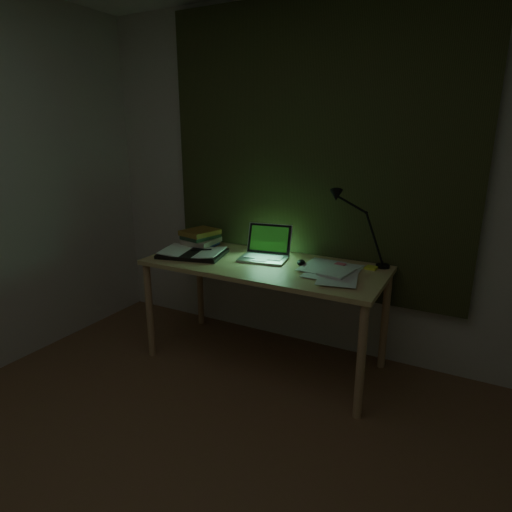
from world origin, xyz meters
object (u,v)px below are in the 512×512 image
Objects in this scene: loose_papers at (329,271)px; laptop at (263,244)px; open_textbook at (193,253)px; book_stack at (200,238)px; desk at (264,313)px; desk_lamp at (386,231)px.

laptop is at bearing 174.66° from loose_papers.
laptop is 0.53m from open_textbook.
desk is at bearing -13.57° from book_stack.
desk_lamp is at bearing 21.25° from desk.
loose_papers is 0.45m from desk_lamp.
book_stack is (-0.09, 0.22, 0.05)m from open_textbook.
desk_lamp is at bearing 5.50° from book_stack.
laptop is 0.90× the size of loose_papers.
open_textbook is at bearing -172.83° from desk.
desk_lamp reaches higher than desk.
book_stack is 0.64× the size of loose_papers.
book_stack is at bearing -162.62° from desk_lamp.
loose_papers is at bearing -6.91° from book_stack.
laptop is at bearing 123.19° from desk.
desk_lamp is (0.73, 0.28, 0.61)m from desk.
book_stack is at bearing 173.09° from loose_papers.
loose_papers is at bearing 2.69° from desk.
book_stack is (-0.63, 0.15, 0.44)m from desk.
open_textbook reaches higher than desk.
loose_papers is (0.99, 0.09, -0.01)m from open_textbook.
open_textbook is at bearing -174.85° from loose_papers.
desk_lamp is (0.77, 0.22, 0.13)m from laptop.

